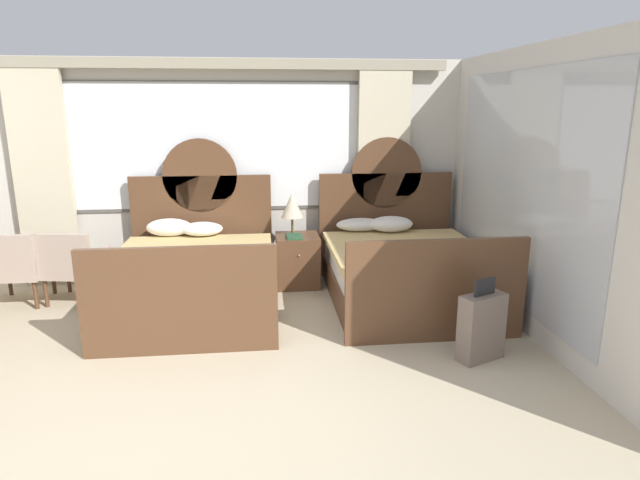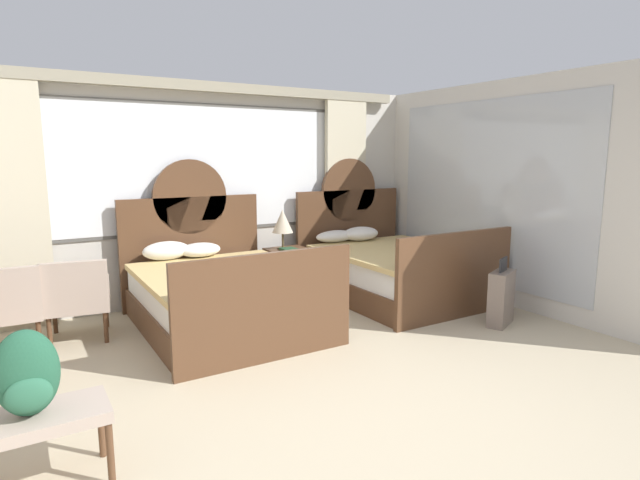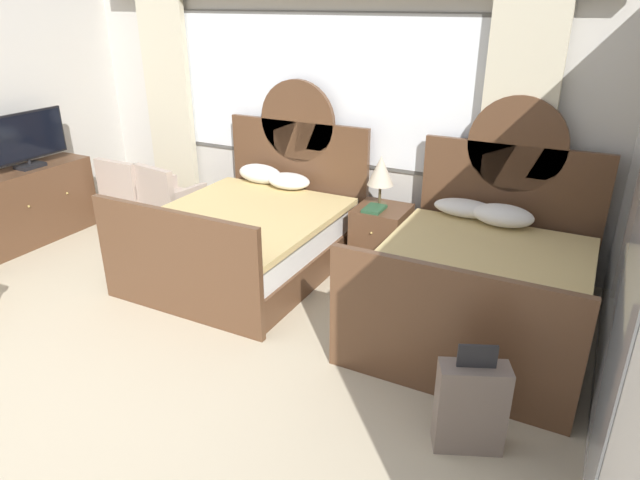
# 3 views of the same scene
# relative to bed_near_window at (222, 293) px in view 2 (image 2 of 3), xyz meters

# --- Properties ---
(ground_plane) EXTENTS (24.00, 24.00, 0.00)m
(ground_plane) POSITION_rel_bed_near_window_xyz_m (0.23, -2.47, -0.37)
(ground_plane) COLOR #BCAD8E
(wall_back_window) EXTENTS (6.06, 0.22, 2.70)m
(wall_back_window) POSITION_rel_bed_near_window_xyz_m (0.23, 1.14, 1.06)
(wall_back_window) COLOR beige
(wall_back_window) RESTS_ON ground_plane
(wall_right_mirror) EXTENTS (0.08, 4.21, 2.70)m
(wall_right_mirror) POSITION_rel_bed_near_window_xyz_m (3.29, -0.93, 0.98)
(wall_right_mirror) COLOR beige
(wall_right_mirror) RESTS_ON ground_plane
(bed_near_window) EXTENTS (1.70, 2.16, 1.77)m
(bed_near_window) POSITION_rel_bed_near_window_xyz_m (0.00, 0.00, 0.00)
(bed_near_window) COLOR brown
(bed_near_window) RESTS_ON ground_plane
(bed_near_mirror) EXTENTS (1.70, 2.16, 1.77)m
(bed_near_mirror) POSITION_rel_bed_near_window_xyz_m (2.31, 0.00, 0.00)
(bed_near_mirror) COLOR brown
(bed_near_mirror) RESTS_ON ground_plane
(nightstand_between_beds) EXTENTS (0.52, 0.54, 0.62)m
(nightstand_between_beds) POSITION_rel_bed_near_window_xyz_m (1.16, 0.66, -0.06)
(nightstand_between_beds) COLOR brown
(nightstand_between_beds) RESTS_ON ground_plane
(table_lamp_on_nightstand) EXTENTS (0.27, 0.27, 0.51)m
(table_lamp_on_nightstand) POSITION_rel_bed_near_window_xyz_m (1.10, 0.73, 0.61)
(table_lamp_on_nightstand) COLOR brown
(table_lamp_on_nightstand) RESTS_ON nightstand_between_beds
(book_on_nightstand) EXTENTS (0.18, 0.26, 0.03)m
(book_on_nightstand) POSITION_rel_bed_near_window_xyz_m (1.11, 0.56, 0.27)
(book_on_nightstand) COLOR #285133
(book_on_nightstand) RESTS_ON nightstand_between_beds
(armchair_by_window_left) EXTENTS (0.68, 0.68, 0.83)m
(armchair_by_window_left) POSITION_rel_bed_near_window_xyz_m (-1.36, 0.35, 0.08)
(armchair_by_window_left) COLOR #B29E8E
(armchair_by_window_left) RESTS_ON ground_plane
(armchair_by_window_centre) EXTENTS (0.60, 0.60, 0.83)m
(armchair_by_window_centre) POSITION_rel_bed_near_window_xyz_m (-1.96, 0.35, 0.08)
(armchair_by_window_centre) COLOR #B29E8E
(armchair_by_window_centre) RESTS_ON ground_plane
(luggage_bench) EXTENTS (0.71, 0.38, 0.44)m
(luggage_bench) POSITION_rel_bed_near_window_xyz_m (-1.82, -2.05, 0.02)
(luggage_bench) COLOR #B29E8E
(luggage_bench) RESTS_ON ground_plane
(backpack_on_bench) EXTENTS (0.32, 0.25, 0.48)m
(backpack_on_bench) POSITION_rel_bed_near_window_xyz_m (-1.85, -2.06, 0.30)
(backpack_on_bench) COLOR #23563D
(backpack_on_bench) RESTS_ON luggage_bench
(suitcase_on_floor) EXTENTS (0.45, 0.33, 0.74)m
(suitcase_on_floor) POSITION_rel_bed_near_window_xyz_m (2.59, -1.50, -0.07)
(suitcase_on_floor) COLOR #75665B
(suitcase_on_floor) RESTS_ON ground_plane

